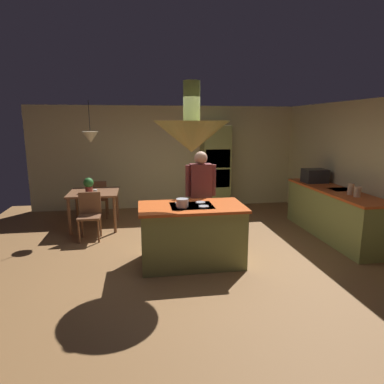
% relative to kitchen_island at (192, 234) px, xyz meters
% --- Properties ---
extents(ground, '(8.16, 8.16, 0.00)m').
position_rel_kitchen_island_xyz_m(ground, '(0.00, 0.20, -0.46)').
color(ground, olive).
extents(wall_back, '(6.80, 0.10, 2.55)m').
position_rel_kitchen_island_xyz_m(wall_back, '(0.00, 3.65, 0.81)').
color(wall_back, beige).
rests_on(wall_back, ground).
extents(wall_right, '(0.10, 7.20, 2.55)m').
position_rel_kitchen_island_xyz_m(wall_right, '(3.25, 0.60, 0.81)').
color(wall_right, beige).
rests_on(wall_right, ground).
extents(kitchen_island, '(1.59, 0.90, 0.94)m').
position_rel_kitchen_island_xyz_m(kitchen_island, '(0.00, 0.00, 0.00)').
color(kitchen_island, '#8C934C').
rests_on(kitchen_island, ground).
extents(counter_run_right, '(0.73, 2.59, 0.92)m').
position_rel_kitchen_island_xyz_m(counter_run_right, '(2.84, 0.80, 0.00)').
color(counter_run_right, '#8C934C').
rests_on(counter_run_right, ground).
extents(oven_tower, '(0.66, 0.62, 2.07)m').
position_rel_kitchen_island_xyz_m(oven_tower, '(1.10, 3.24, 0.57)').
color(oven_tower, '#8C934C').
rests_on(oven_tower, ground).
extents(dining_table, '(0.98, 0.95, 0.76)m').
position_rel_kitchen_island_xyz_m(dining_table, '(-1.70, 2.10, 0.19)').
color(dining_table, brown).
rests_on(dining_table, ground).
extents(person_at_island, '(0.53, 0.22, 1.67)m').
position_rel_kitchen_island_xyz_m(person_at_island, '(0.27, 0.72, 0.49)').
color(person_at_island, tan).
rests_on(person_at_island, ground).
extents(range_hood, '(1.10, 1.10, 1.00)m').
position_rel_kitchen_island_xyz_m(range_hood, '(0.00, 0.00, 1.51)').
color(range_hood, '#8C934C').
extents(pendant_light_over_table, '(0.32, 0.32, 0.82)m').
position_rel_kitchen_island_xyz_m(pendant_light_over_table, '(-1.70, 2.10, 1.40)').
color(pendant_light_over_table, beige).
extents(chair_facing_island, '(0.40, 0.40, 0.87)m').
position_rel_kitchen_island_xyz_m(chair_facing_island, '(-1.70, 1.40, 0.04)').
color(chair_facing_island, brown).
rests_on(chair_facing_island, ground).
extents(chair_by_back_wall, '(0.40, 0.40, 0.87)m').
position_rel_kitchen_island_xyz_m(chair_by_back_wall, '(-1.70, 2.80, 0.04)').
color(chair_by_back_wall, brown).
rests_on(chair_by_back_wall, ground).
extents(potted_plant_on_table, '(0.20, 0.20, 0.30)m').
position_rel_kitchen_island_xyz_m(potted_plant_on_table, '(-1.78, 2.03, 0.47)').
color(potted_plant_on_table, '#99382D').
rests_on(potted_plant_on_table, dining_table).
extents(cup_on_table, '(0.07, 0.07, 0.09)m').
position_rel_kitchen_island_xyz_m(cup_on_table, '(-1.64, 1.86, 0.34)').
color(cup_on_table, white).
rests_on(cup_on_table, dining_table).
extents(canister_flour, '(0.11, 0.11, 0.18)m').
position_rel_kitchen_island_xyz_m(canister_flour, '(2.84, 0.16, 0.54)').
color(canister_flour, '#E0B78C').
rests_on(canister_flour, counter_run_right).
extents(canister_sugar, '(0.11, 0.11, 0.20)m').
position_rel_kitchen_island_xyz_m(canister_sugar, '(2.84, 0.34, 0.55)').
color(canister_sugar, '#E0B78C').
rests_on(canister_sugar, counter_run_right).
extents(microwave_on_counter, '(0.46, 0.36, 0.28)m').
position_rel_kitchen_island_xyz_m(microwave_on_counter, '(2.84, 1.57, 0.59)').
color(microwave_on_counter, '#232326').
rests_on(microwave_on_counter, counter_run_right).
extents(cooking_pot_on_cooktop, '(0.18, 0.18, 0.12)m').
position_rel_kitchen_island_xyz_m(cooking_pot_on_cooktop, '(-0.16, -0.13, 0.53)').
color(cooking_pot_on_cooktop, '#B2B2B7').
rests_on(cooking_pot_on_cooktop, kitchen_island).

